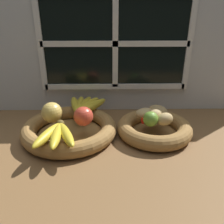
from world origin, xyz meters
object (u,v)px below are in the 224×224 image
object	(u,v)px
apple_red_right	(83,116)
potato_large	(155,116)
potato_small	(165,119)
potato_back	(158,111)
fruit_bowl_left	(70,129)
banana_bunch_back	(84,105)
apple_golden_left	(52,112)
chili_pepper	(155,119)
banana_bunch_front	(57,134)
lime_near	(151,119)
potato_oblong	(145,114)
fruit_bowl_right	(154,128)

from	to	relation	value
apple_red_right	potato_large	world-z (taller)	apple_red_right
potato_small	potato_back	size ratio (longest dim) A/B	0.81
fruit_bowl_left	banana_bunch_back	world-z (taller)	banana_bunch_back
potato_large	apple_red_right	bearing A→B (deg)	-174.61
fruit_bowl_left	apple_golden_left	xyz separation A→B (cm)	(-6.00, 0.31, 6.85)
chili_pepper	banana_bunch_front	bearing A→B (deg)	179.09
banana_bunch_front	lime_near	distance (cm)	32.80
potato_small	apple_golden_left	bearing A→B (deg)	175.48
apple_red_right	fruit_bowl_left	bearing A→B (deg)	156.79
fruit_bowl_left	potato_back	size ratio (longest dim) A/B	4.49
banana_bunch_front	potato_large	distance (cm)	36.11
apple_golden_left	apple_red_right	bearing A→B (deg)	-13.32
potato_oblong	banana_bunch_front	bearing A→B (deg)	-154.72
apple_red_right	potato_small	xyz separation A→B (cm)	(29.32, -0.46, -1.16)
apple_golden_left	potato_small	bearing A→B (deg)	-4.52
fruit_bowl_left	potato_small	xyz separation A→B (cm)	(35.13, -2.95, 5.36)
banana_bunch_back	lime_near	world-z (taller)	lime_near
banana_bunch_back	potato_large	world-z (taller)	potato_large
potato_oblong	lime_near	xyz separation A→B (cm)	(0.93, -6.15, 0.61)
banana_bunch_front	potato_back	world-z (taller)	potato_back
potato_back	potato_large	xyz separation A→B (cm)	(-1.84, -4.05, 0.03)
banana_bunch_front	chili_pepper	distance (cm)	36.30
apple_golden_left	banana_bunch_back	size ratio (longest dim) A/B	0.38
potato_large	lime_near	distance (cm)	4.30
lime_near	banana_bunch_front	bearing A→B (deg)	-165.19
apple_golden_left	lime_near	world-z (taller)	apple_golden_left
banana_bunch_front	potato_large	xyz separation A→B (cm)	(34.07, 11.95, 0.84)
potato_small	lime_near	xyz separation A→B (cm)	(-5.33, -0.62, 0.38)
banana_bunch_back	potato_oblong	world-z (taller)	potato_oblong
potato_small	potato_back	bearing A→B (deg)	98.97
banana_bunch_front	chili_pepper	size ratio (longest dim) A/B	1.62
fruit_bowl_right	banana_bunch_back	xyz separation A→B (cm)	(-27.66, 12.27, 4.67)
fruit_bowl_right	banana_bunch_back	size ratio (longest dim) A/B	1.41
apple_red_right	potato_large	size ratio (longest dim) A/B	1.10
banana_bunch_back	lime_near	distance (cm)	29.85
fruit_bowl_right	potato_oblong	distance (cm)	6.62
fruit_bowl_left	potato_oblong	bearing A→B (deg)	5.10
potato_small	chili_pepper	world-z (taller)	potato_small
fruit_bowl_left	potato_small	size ratio (longest dim) A/B	5.54
fruit_bowl_left	lime_near	size ratio (longest dim) A/B	6.54
potato_small	potato_large	size ratio (longest dim) A/B	1.00
potato_back	fruit_bowl_left	bearing A→B (deg)	-173.21
chili_pepper	lime_near	bearing A→B (deg)	-145.73
apple_red_right	banana_bunch_front	bearing A→B (deg)	-129.13
fruit_bowl_left	potato_oblong	world-z (taller)	potato_oblong
apple_red_right	potato_oblong	size ratio (longest dim) A/B	0.95
potato_large	potato_oblong	size ratio (longest dim) A/B	0.87
potato_large	chili_pepper	distance (cm)	1.26
chili_pepper	apple_golden_left	bearing A→B (deg)	159.41
potato_back	potato_oblong	size ratio (longest dim) A/B	1.08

